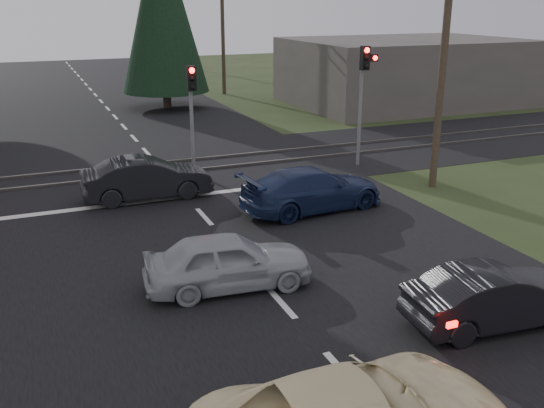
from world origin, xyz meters
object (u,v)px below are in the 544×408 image
utility_pole_near (444,51)px  dark_car_far (147,178)px  silver_car (228,261)px  utility_pole_far (149,15)px  traffic_signal_right (364,83)px  utility_pole_mid (223,24)px  blue_sedan (312,189)px  traffic_signal_center (192,102)px  dark_hatchback (496,297)px

utility_pole_near → dark_car_far: utility_pole_near is taller
silver_car → utility_pole_far: bearing=-4.1°
utility_pole_near → utility_pole_far: (0.00, 49.00, 0.00)m
utility_pole_far → silver_car: (-9.33, -53.85, -4.07)m
utility_pole_far → traffic_signal_right: bearing=-91.2°
utility_pole_near → traffic_signal_right: bearing=105.3°
utility_pole_near → silver_car: utility_pole_near is taller
traffic_signal_right → utility_pole_far: 45.56m
traffic_signal_right → utility_pole_mid: size_ratio=0.52×
blue_sedan → dark_car_far: (-4.61, 3.14, 0.02)m
utility_pole_mid → dark_car_far: 23.94m
traffic_signal_center → dark_car_far: traffic_signal_center is taller
utility_pole_far → traffic_signal_center: bearing=-99.6°
traffic_signal_center → utility_pole_mid: size_ratio=0.46×
utility_pole_mid → dark_car_far: (-9.73, -21.50, -4.03)m
utility_pole_mid → dark_car_far: utility_pole_mid is taller
utility_pole_far → silver_car: size_ratio=2.33×
traffic_signal_right → utility_pole_near: bearing=-74.7°
utility_pole_far → blue_sedan: 50.06m
utility_pole_far → blue_sedan: (-5.12, -49.64, -4.04)m
traffic_signal_center → utility_pole_mid: 20.82m
utility_pole_mid → dark_hatchback: utility_pole_mid is taller
traffic_signal_center → blue_sedan: bearing=-65.9°
utility_pole_mid → traffic_signal_center: bearing=-111.2°
utility_pole_mid → dark_hatchback: (-4.81, -32.54, -4.10)m
utility_pole_near → utility_pole_far: bearing=90.0°
utility_pole_far → dark_car_far: (-9.73, -46.50, -4.03)m
utility_pole_near → silver_car: (-9.33, -4.85, -4.07)m
traffic_signal_right → blue_sedan: size_ratio=1.00×
traffic_signal_center → utility_pole_near: (7.50, -4.68, 1.92)m
traffic_signal_right → utility_pole_far: utility_pole_far is taller
utility_pole_near → utility_pole_mid: 24.00m
utility_pole_mid → dark_hatchback: 33.15m
traffic_signal_right → traffic_signal_center: bearing=169.6°
traffic_signal_right → dark_hatchback: bearing=-107.8°
utility_pole_far → dark_car_far: size_ratio=2.12×
utility_pole_far → dark_hatchback: size_ratio=2.37×
utility_pole_far → dark_car_far: utility_pole_far is taller
dark_car_far → blue_sedan: bearing=-123.8°
silver_car → blue_sedan: blue_sedan is taller
traffic_signal_right → utility_pole_near: (0.95, -3.47, 1.41)m
blue_sedan → utility_pole_far: bearing=-11.8°
traffic_signal_right → utility_pole_near: 3.87m
dark_hatchback → blue_sedan: (-0.31, 7.91, 0.06)m
silver_car → traffic_signal_center: bearing=-5.1°
utility_pole_near → blue_sedan: size_ratio=1.92×
blue_sedan → traffic_signal_center: bearing=18.2°
utility_pole_far → silver_car: utility_pole_far is taller
traffic_signal_center → utility_pole_mid: (7.50, 19.32, 1.92)m
utility_pole_far → dark_hatchback: (-4.81, -57.54, -4.10)m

